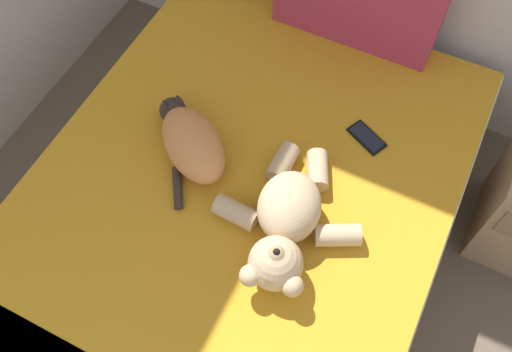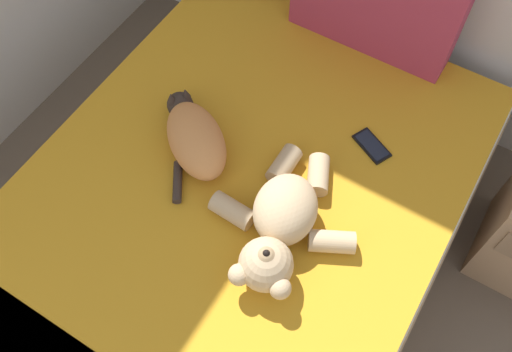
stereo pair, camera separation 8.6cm
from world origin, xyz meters
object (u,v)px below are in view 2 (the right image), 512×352
cat (194,137)px  teddy_bear (280,225)px  cell_phone (372,146)px  bed (236,222)px

cat → teddy_bear: bearing=-18.6°
teddy_bear → cell_phone: (0.11, 0.49, -0.08)m
cat → bed: bearing=-21.7°
bed → teddy_bear: (0.22, -0.06, 0.31)m
bed → teddy_bear: 0.39m
bed → teddy_bear: teddy_bear is taller
bed → cat: cat is taller
bed → cell_phone: cell_phone is taller
bed → cell_phone: size_ratio=12.16×
cat → cell_phone: bearing=31.7°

